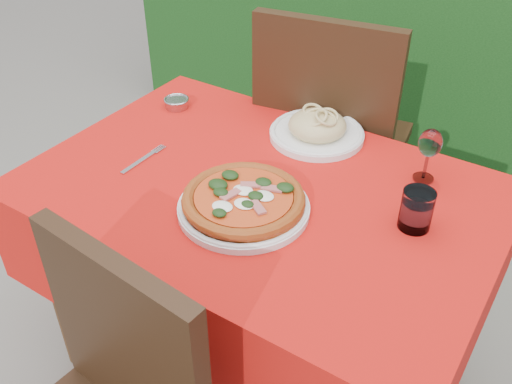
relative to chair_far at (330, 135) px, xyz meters
The scene contains 9 objects.
ground 0.83m from the chair_far, 83.37° to the right, with size 60.00×60.00×0.00m, color slate.
dining_table 0.57m from the chair_far, 83.37° to the right, with size 1.26×0.86×0.75m.
chair_far is the anchor object (origin of this frame).
pizza_plate 0.70m from the chair_far, 82.51° to the right, with size 0.34×0.34×0.06m.
pasta_plate 0.31m from the chair_far, 74.31° to the right, with size 0.29×0.29×0.08m.
water_glass 0.71m from the chair_far, 46.47° to the right, with size 0.08×0.08×0.10m.
wine_glass 0.57m from the chair_far, 34.26° to the right, with size 0.06×0.06×0.16m.
fork 0.73m from the chair_far, 113.64° to the right, with size 0.02×0.19×0.00m, color #BABBC2.
steel_ramekin 0.55m from the chair_far, 141.10° to the right, with size 0.08×0.08×0.03m, color #AEAEB5.
Camera 1 is at (0.68, -1.06, 1.65)m, focal length 40.00 mm.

